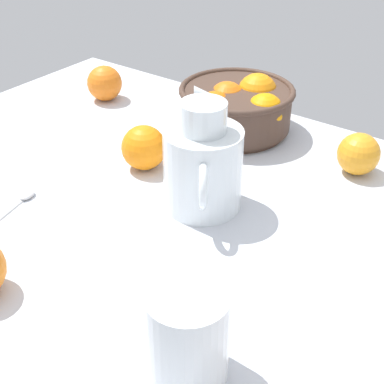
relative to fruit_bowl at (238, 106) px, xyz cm
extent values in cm
cube|color=silver|center=(12.22, -30.21, -7.05)|extent=(136.84, 88.81, 3.00)
cylinder|color=#473328|center=(-0.34, -0.08, -4.95)|extent=(20.43, 20.43, 1.20)
cylinder|color=#473328|center=(-0.34, -0.08, -0.46)|extent=(22.20, 22.20, 7.79)
torus|color=#473328|center=(-0.34, -0.08, 3.44)|extent=(23.40, 23.40, 1.20)
sphere|color=orange|center=(6.94, -1.32, 1.01)|extent=(7.57, 7.57, 7.57)
sphere|color=orange|center=(1.78, 4.42, 1.75)|extent=(8.27, 8.27, 8.27)
sphere|color=orange|center=(-3.96, 5.52, 0.01)|extent=(6.55, 6.55, 6.55)
sphere|color=orange|center=(-2.44, -0.37, 0.87)|extent=(7.64, 7.64, 7.64)
sphere|color=orange|center=(-2.32, -4.80, 0.84)|extent=(6.60, 6.60, 6.60)
sphere|color=orange|center=(1.62, -4.66, -0.28)|extent=(6.88, 6.88, 6.88)
cylinder|color=white|center=(10.09, -26.38, 1.27)|extent=(12.77, 12.77, 13.64)
cylinder|color=white|center=(10.09, -26.38, 10.45)|extent=(7.31, 7.31, 4.72)
cone|color=white|center=(7.38, -22.60, 12.11)|extent=(4.07, 4.02, 2.80)
torus|color=white|center=(14.27, -32.22, 2.63)|extent=(5.17, 6.55, 7.20)
cylinder|color=#F1A51F|center=(10.09, -26.38, -1.59)|extent=(11.75, 11.75, 7.93)
cylinder|color=white|center=(28.64, -55.21, 0.38)|extent=(9.31, 9.31, 11.87)
cylinder|color=yellow|center=(28.64, -55.21, -2.94)|extent=(8.19, 8.19, 5.22)
sphere|color=orange|center=(-33.25, -4.40, -1.56)|extent=(7.98, 7.98, 7.98)
sphere|color=orange|center=(26.50, -1.27, -1.73)|extent=(7.64, 7.64, 7.64)
sphere|color=orange|center=(-5.66, -22.75, -1.44)|extent=(8.21, 8.21, 8.21)
ellipsoid|color=silver|center=(-15.16, -42.38, -5.05)|extent=(2.92, 3.63, 1.00)
cylinder|color=silver|center=(-13.54, -49.23, -5.20)|extent=(3.19, 10.75, 0.70)
camera|label=1|loc=(54.21, -88.94, 46.58)|focal=51.88mm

